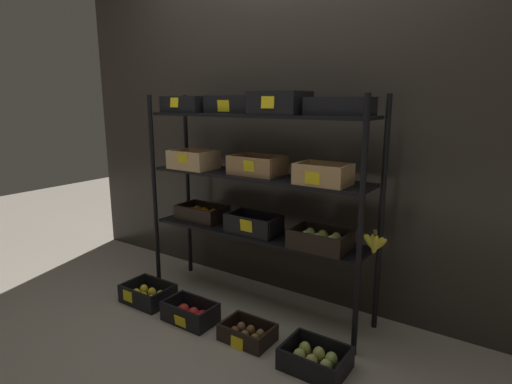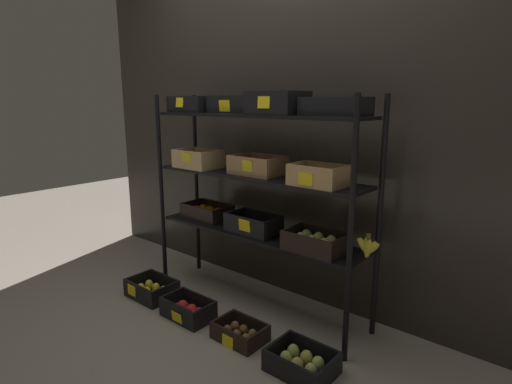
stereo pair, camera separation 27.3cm
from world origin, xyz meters
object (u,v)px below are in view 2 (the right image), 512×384
object	(u,v)px
display_rack	(256,170)
crate_ground_pear	(302,363)
crate_ground_kiwi	(240,333)
crate_ground_apple_red	(188,310)
crate_ground_lemon	(152,290)

from	to	relation	value
display_rack	crate_ground_pear	distance (m)	1.19
crate_ground_kiwi	crate_ground_pear	world-z (taller)	crate_ground_pear
crate_ground_apple_red	crate_ground_lemon	bearing A→B (deg)	176.42
crate_ground_lemon	crate_ground_pear	bearing A→B (deg)	-0.46
crate_ground_lemon	crate_ground_apple_red	size ratio (longest dim) A/B	1.01
crate_ground_kiwi	crate_ground_pear	distance (m)	0.45
crate_ground_lemon	crate_ground_pear	xyz separation A→B (m)	(1.31, -0.01, 0.00)
display_rack	crate_ground_apple_red	distance (m)	1.02
crate_ground_lemon	crate_ground_kiwi	distance (m)	0.86
display_rack	crate_ground_pear	size ratio (longest dim) A/B	4.99
display_rack	crate_ground_kiwi	xyz separation A→B (m)	(0.20, -0.39, -0.91)
crate_ground_lemon	crate_ground_pear	size ratio (longest dim) A/B	1.01
crate_ground_apple_red	crate_ground_kiwi	distance (m)	0.43
display_rack	crate_ground_apple_red	bearing A→B (deg)	-118.62
crate_ground_pear	crate_ground_lemon	bearing A→B (deg)	179.54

